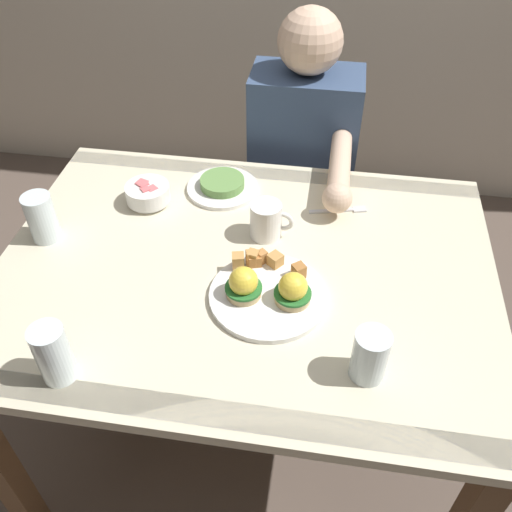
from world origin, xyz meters
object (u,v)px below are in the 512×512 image
Objects in this scene: eggs_benedict_plate at (268,289)px; diner_person at (303,164)px; fork at (342,210)px; water_glass_extra at (54,357)px; coffee_mug at (267,219)px; side_plate at (222,186)px; dining_table at (245,297)px; fruit_bowl at (148,194)px; water_glass_near at (369,358)px; water_glass_far at (42,220)px.

diner_person is (0.02, 0.69, -0.11)m from eggs_benedict_plate.
diner_person is (-0.13, 0.35, -0.09)m from fork.
fork is 1.15× the size of water_glass_extra.
side_plate is at bearing 130.84° from coffee_mug.
dining_table is 6.00× the size of side_plate.
eggs_benedict_plate is 0.38m from fork.
fruit_bowl is at bearing -135.02° from diner_person.
water_glass_extra is at bearing -170.82° from water_glass_near.
diner_person reaches higher than water_glass_near.
eggs_benedict_plate is 0.43m from side_plate.
eggs_benedict_plate is at bearing 141.84° from water_glass_near.
water_glass_near is 0.90m from diner_person.
coffee_mug reaches higher than dining_table.
coffee_mug is at bearing -14.01° from fruit_bowl.
eggs_benedict_plate is at bearing 35.97° from water_glass_extra.
dining_table is at bearing -131.04° from fork.
water_glass_extra is (-0.01, -0.57, 0.03)m from fruit_bowl.
water_glass_extra is at bearing -112.48° from diner_person.
fruit_bowl is 0.76m from water_glass_near.
diner_person is (0.40, 0.96, -0.15)m from water_glass_extra.
side_plate reaches higher than dining_table.
fork reaches higher than dining_table.
fruit_bowl is 0.95× the size of water_glass_far.
diner_person is (0.60, 0.57, -0.15)m from water_glass_far.
dining_table is 0.61m from diner_person.
dining_table is 0.36m from fork.
water_glass_far reaches higher than side_plate.
water_glass_extra is (-0.53, -0.62, 0.06)m from fork.
diner_person reaches higher than side_plate.
coffee_mug is 0.72× the size of fork.
dining_table is 0.54m from water_glass_far.
water_glass_far is at bearing -163.07° from fork.
coffee_mug is at bearing -49.16° from side_plate.
diner_person is (0.39, 0.39, -0.12)m from fruit_bowl.
water_glass_far is 0.48m from side_plate.
water_glass_near reaches higher than side_plate.
fork is at bearing -7.64° from side_plate.
water_glass_extra is 0.12× the size of diner_person.
side_plate is at bearing 33.93° from water_glass_far.
coffee_mug reaches higher than fruit_bowl.
water_glass_near is at bearing -38.63° from fruit_bowl.
dining_table is 0.42m from water_glass_near.
water_glass_far reaches higher than fruit_bowl.
diner_person reaches higher than fork.
diner_person reaches higher than water_glass_far.
side_plate is (-0.15, 0.17, -0.04)m from coffee_mug.
water_glass_far is at bearing -136.68° from diner_person.
coffee_mug is 0.10× the size of diner_person.
coffee_mug reaches higher than fork.
eggs_benedict_plate is at bearing -81.42° from coffee_mug.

